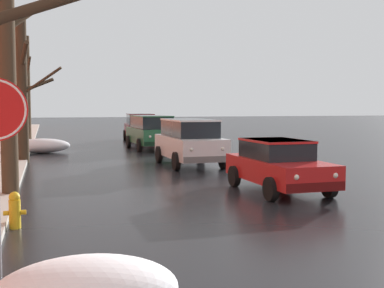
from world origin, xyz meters
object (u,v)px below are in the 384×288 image
(bare_tree_far_down_block, at_px, (24,92))
(suv_white_parked_kerbside_close, at_px, (189,140))
(bare_tree_mid_block, at_px, (23,90))
(suv_maroon_parked_far_down_block, at_px, (140,126))
(bare_tree_second_along_sidewalk, at_px, (7,37))
(sedan_red_approaching_near_lane, at_px, (278,164))
(fire_hydrant, at_px, (15,210))
(suv_green_parked_kerbside_mid, at_px, (151,131))

(bare_tree_far_down_block, relative_size, suv_white_parked_kerbside_close, 1.29)
(bare_tree_mid_block, relative_size, suv_maroon_parked_far_down_block, 1.20)
(bare_tree_second_along_sidewalk, relative_size, suv_white_parked_kerbside_close, 1.62)
(sedan_red_approaching_near_lane, xyz_separation_m, suv_white_parked_kerbside_close, (-0.68, 6.54, 0.24))
(bare_tree_second_along_sidewalk, xyz_separation_m, suv_maroon_parked_far_down_block, (6.90, 19.68, -3.06))
(bare_tree_second_along_sidewalk, bearing_deg, bare_tree_mid_block, 89.83)
(sedan_red_approaching_near_lane, height_order, suv_maroon_parked_far_down_block, suv_maroon_parked_far_down_block)
(suv_white_parked_kerbside_close, height_order, suv_maroon_parked_far_down_block, same)
(bare_tree_mid_block, height_order, fire_hydrant, bare_tree_mid_block)
(sedan_red_approaching_near_lane, bearing_deg, bare_tree_second_along_sidewalk, 171.98)
(sedan_red_approaching_near_lane, bearing_deg, suv_white_parked_kerbside_close, 95.96)
(suv_white_parked_kerbside_close, bearing_deg, suv_green_parked_kerbside_mid, 89.50)
(bare_tree_mid_block, bearing_deg, sedan_red_approaching_near_lane, -53.29)
(bare_tree_second_along_sidewalk, xyz_separation_m, sedan_red_approaching_near_lane, (6.99, -0.98, -3.30))
(bare_tree_far_down_block, relative_size, suv_maroon_parked_far_down_block, 1.21)
(suv_green_parked_kerbside_mid, bearing_deg, fire_hydrant, -109.92)
(bare_tree_second_along_sidewalk, xyz_separation_m, fire_hydrant, (0.28, -3.44, -3.69))
(bare_tree_second_along_sidewalk, relative_size, suv_green_parked_kerbside_mid, 1.56)
(bare_tree_mid_block, distance_m, suv_white_parked_kerbside_close, 7.16)
(suv_white_parked_kerbside_close, height_order, fire_hydrant, suv_white_parked_kerbside_close)
(bare_tree_mid_block, xyz_separation_m, suv_white_parked_kerbside_close, (6.28, -2.80, -2.01))
(suv_white_parked_kerbside_close, bearing_deg, sedan_red_approaching_near_lane, -84.04)
(bare_tree_second_along_sidewalk, distance_m, suv_maroon_parked_far_down_block, 21.08)
(bare_tree_second_along_sidewalk, distance_m, suv_green_parked_kerbside_mid, 15.11)
(bare_tree_mid_block, bearing_deg, suv_green_parked_kerbside_mid, 38.24)
(bare_tree_second_along_sidewalk, distance_m, bare_tree_far_down_block, 13.56)
(bare_tree_second_along_sidewalk, height_order, suv_maroon_parked_far_down_block, bare_tree_second_along_sidewalk)
(sedan_red_approaching_near_lane, relative_size, suv_green_parked_kerbside_mid, 0.84)
(bare_tree_far_down_block, xyz_separation_m, suv_green_parked_kerbside_mid, (6.50, -0.17, -2.08))
(suv_white_parked_kerbside_close, xyz_separation_m, suv_green_parked_kerbside_mid, (0.07, 7.80, 0.00))
(bare_tree_mid_block, height_order, bare_tree_far_down_block, bare_tree_far_down_block)
(bare_tree_second_along_sidewalk, height_order, suv_white_parked_kerbside_close, bare_tree_second_along_sidewalk)
(suv_green_parked_kerbside_mid, xyz_separation_m, suv_maroon_parked_far_down_block, (0.53, 6.33, -0.00))
(bare_tree_far_down_block, height_order, suv_maroon_parked_far_down_block, bare_tree_far_down_block)
(sedan_red_approaching_near_lane, distance_m, suv_maroon_parked_far_down_block, 20.67)
(bare_tree_second_along_sidewalk, bearing_deg, suv_maroon_parked_far_down_block, 70.68)
(sedan_red_approaching_near_lane, xyz_separation_m, fire_hydrant, (-6.70, -2.46, -0.39))
(bare_tree_second_along_sidewalk, xyz_separation_m, bare_tree_mid_block, (0.02, 8.35, -1.05))
(bare_tree_far_down_block, relative_size, sedan_red_approaching_near_lane, 1.47)
(bare_tree_second_along_sidewalk, height_order, sedan_red_approaching_near_lane, bare_tree_second_along_sidewalk)
(bare_tree_mid_block, distance_m, bare_tree_far_down_block, 5.18)
(bare_tree_mid_block, bearing_deg, bare_tree_second_along_sidewalk, -90.17)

